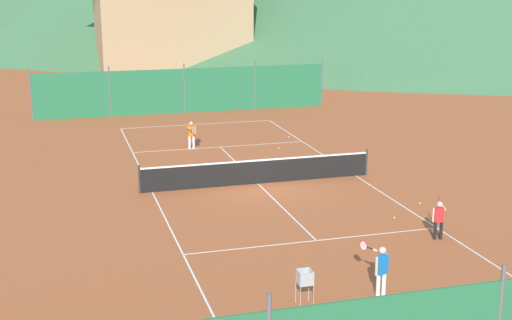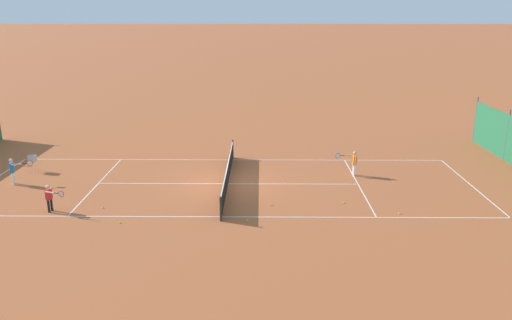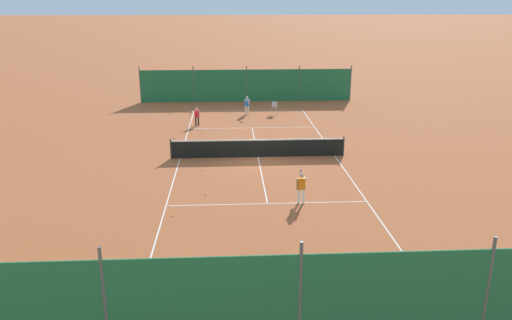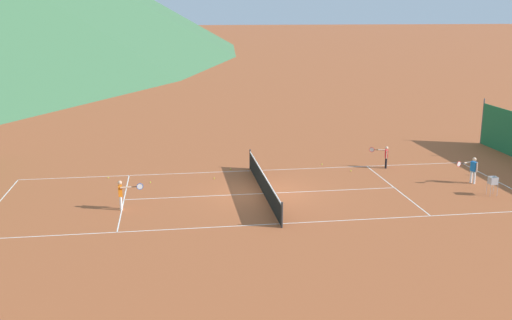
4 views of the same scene
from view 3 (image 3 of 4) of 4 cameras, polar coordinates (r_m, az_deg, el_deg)
ground_plane at (r=26.35m, az=0.23°, el=0.35°), size 600.00×600.00×0.00m
court_line_markings at (r=26.35m, az=0.23°, el=0.35°), size 8.25×23.85×0.01m
tennis_net at (r=26.21m, az=0.23°, el=1.39°), size 9.18×0.08×1.06m
windscreen_fence_far at (r=11.72m, az=5.02°, el=-16.26°), size 17.28×0.08×2.90m
windscreen_fence_near at (r=41.16m, az=-1.09°, el=8.51°), size 17.28×0.08×2.90m
player_near_service at (r=20.24m, az=5.19°, el=-2.91°), size 0.44×1.08×1.29m
player_near_baseline at (r=33.21m, az=-6.82°, el=5.11°), size 0.64×0.94×1.20m
player_far_baseline at (r=36.29m, az=-1.02°, el=6.41°), size 0.42×1.12×1.32m
tennis_ball_alley_left at (r=31.36m, az=-6.21°, el=3.13°), size 0.07×0.07×0.07m
tennis_ball_by_net_right at (r=19.46m, az=-9.55°, el=-6.25°), size 0.07×0.07×0.07m
tennis_ball_service_box at (r=24.35m, az=-6.12°, el=-1.15°), size 0.07×0.07×0.07m
tennis_ball_far_corner at (r=25.45m, az=-9.78°, el=-0.47°), size 0.07×0.07×0.07m
tennis_ball_alley_right at (r=21.34m, az=-5.75°, el=-3.90°), size 0.07×0.07×0.07m
tennis_ball_mid_court at (r=30.36m, az=-9.29°, el=2.52°), size 0.07×0.07×0.07m
ball_hopper at (r=36.39m, az=2.13°, el=6.25°), size 0.36×0.36×0.89m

